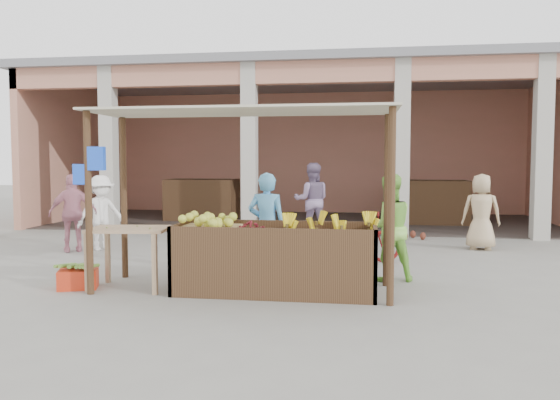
% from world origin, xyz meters
% --- Properties ---
extents(ground, '(60.00, 60.00, 0.00)m').
position_xyz_m(ground, '(0.00, 0.00, 0.00)').
color(ground, gray).
rests_on(ground, ground).
extents(market_building, '(14.40, 6.40, 4.20)m').
position_xyz_m(market_building, '(0.05, 8.93, 2.70)').
color(market_building, tan).
rests_on(market_building, ground).
extents(fruit_stall, '(2.60, 0.95, 0.80)m').
position_xyz_m(fruit_stall, '(0.50, 0.00, 0.40)').
color(fruit_stall, '#4E341F').
rests_on(fruit_stall, ground).
extents(stall_awning, '(4.09, 1.35, 2.39)m').
position_xyz_m(stall_awning, '(-0.01, 0.06, 1.98)').
color(stall_awning, '#4E341F').
rests_on(stall_awning, ground).
extents(banana_heap, '(1.16, 0.63, 0.21)m').
position_xyz_m(banana_heap, '(1.16, -0.04, 0.91)').
color(banana_heap, yellow).
rests_on(banana_heap, fruit_stall).
extents(melon_tray, '(0.77, 0.67, 0.20)m').
position_xyz_m(melon_tray, '(-0.39, -0.00, 0.89)').
color(melon_tray, tan).
rests_on(melon_tray, fruit_stall).
extents(berry_heap, '(0.46, 0.38, 0.15)m').
position_xyz_m(berry_heap, '(0.17, -0.01, 0.87)').
color(berry_heap, maroon).
rests_on(berry_heap, fruit_stall).
extents(side_table, '(1.10, 0.80, 0.83)m').
position_xyz_m(side_table, '(-1.48, -0.07, 0.69)').
color(side_table, tan).
rests_on(side_table, ground).
extents(papaya_pile, '(0.76, 0.43, 0.22)m').
position_xyz_m(papaya_pile, '(-1.48, -0.07, 0.93)').
color(papaya_pile, '#569831').
rests_on(papaya_pile, side_table).
extents(red_crate, '(0.59, 0.51, 0.26)m').
position_xyz_m(red_crate, '(-2.17, -0.17, 0.13)').
color(red_crate, red).
rests_on(red_crate, ground).
extents(plantain_bundle, '(0.39, 0.27, 0.08)m').
position_xyz_m(plantain_bundle, '(-2.17, -0.17, 0.30)').
color(plantain_bundle, olive).
rests_on(plantain_bundle, red_crate).
extents(produce_sacks, '(1.09, 0.82, 0.66)m').
position_xyz_m(produce_sacks, '(2.66, 5.29, 0.33)').
color(produce_sacks, maroon).
rests_on(produce_sacks, ground).
extents(vendor_blue, '(0.65, 0.50, 1.66)m').
position_xyz_m(vendor_blue, '(0.23, 0.88, 0.83)').
color(vendor_blue, '#55A5DC').
rests_on(vendor_blue, ground).
extents(vendor_green, '(0.87, 0.64, 1.62)m').
position_xyz_m(vendor_green, '(1.99, 0.94, 0.81)').
color(vendor_green, '#8AD04D').
rests_on(vendor_green, ground).
extents(motorcycle, '(0.63, 1.71, 0.88)m').
position_xyz_m(motorcycle, '(1.46, 2.41, 0.44)').
color(motorcycle, maroon).
rests_on(motorcycle, ground).
extents(shopper_a, '(1.07, 1.06, 1.56)m').
position_xyz_m(shopper_a, '(-3.37, 2.92, 0.78)').
color(shopper_a, white).
rests_on(shopper_a, ground).
extents(shopper_b, '(1.05, 0.91, 1.58)m').
position_xyz_m(shopper_b, '(-3.79, 2.63, 0.79)').
color(shopper_b, '#C77C8C').
rests_on(shopper_b, ground).
extents(shopper_c, '(0.85, 0.61, 1.64)m').
position_xyz_m(shopper_c, '(3.92, 4.04, 0.82)').
color(shopper_c, tan).
rests_on(shopper_c, ground).
extents(shopper_f, '(0.96, 0.63, 1.85)m').
position_xyz_m(shopper_f, '(0.50, 5.35, 0.92)').
color(shopper_f, gray).
rests_on(shopper_f, ground).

